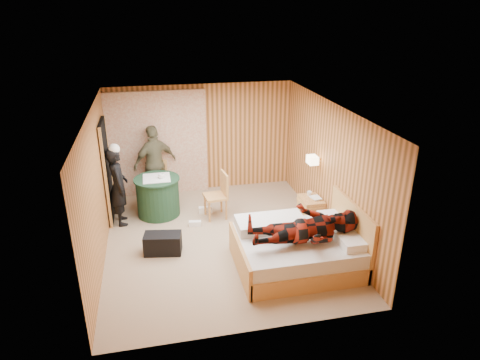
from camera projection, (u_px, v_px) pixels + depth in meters
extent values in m
cube|color=tan|center=(221.00, 239.00, 8.09)|extent=(4.20, 5.00, 0.01)
cube|color=silver|center=(218.00, 109.00, 7.13)|extent=(4.20, 5.00, 0.01)
cube|color=#D38951|center=(202.00, 138.00, 9.87)|extent=(4.20, 0.02, 2.50)
cube|color=#D38951|center=(97.00, 188.00, 7.21)|extent=(0.02, 5.00, 2.50)
cube|color=#D38951|center=(330.00, 170.00, 8.02)|extent=(0.02, 5.00, 2.50)
cube|color=beige|center=(158.00, 144.00, 9.63)|extent=(2.20, 0.08, 2.40)
cube|color=black|center=(107.00, 171.00, 8.56)|extent=(0.06, 0.90, 2.05)
cylinder|color=gold|center=(316.00, 160.00, 8.39)|extent=(0.18, 0.04, 0.04)
cube|color=#FFE6B2|center=(312.00, 160.00, 8.37)|extent=(0.18, 0.24, 0.16)
cube|color=#E8B55F|center=(296.00, 258.00, 7.23)|extent=(1.96, 1.57, 0.29)
cube|color=silver|center=(297.00, 244.00, 7.13)|extent=(1.90, 1.51, 0.24)
cube|color=#E8B55F|center=(240.00, 259.00, 6.99)|extent=(0.06, 1.57, 0.55)
cube|color=#E8B55F|center=(351.00, 232.00, 7.27)|extent=(0.06, 1.57, 1.08)
cube|color=white|center=(350.00, 241.00, 6.87)|extent=(0.37, 0.54, 0.14)
cube|color=white|center=(332.00, 220.00, 7.54)|extent=(0.37, 0.54, 0.14)
cube|color=silver|center=(270.00, 223.00, 7.38)|extent=(1.17, 0.59, 0.18)
cube|color=#E8B55F|center=(310.00, 211.00, 8.60)|extent=(0.40, 0.55, 0.55)
cube|color=#E8B55F|center=(311.00, 203.00, 8.53)|extent=(0.42, 0.57, 0.03)
cylinder|color=#1D402A|center=(158.00, 197.00, 8.92)|extent=(0.87, 0.87, 0.80)
cylinder|color=#1D402A|center=(157.00, 179.00, 8.76)|extent=(0.94, 0.94, 0.03)
cube|color=white|center=(157.00, 178.00, 8.75)|extent=(0.69, 0.69, 0.01)
cube|color=#E8B55F|center=(157.00, 183.00, 9.49)|extent=(0.52, 0.52, 0.05)
cube|color=#E8B55F|center=(158.00, 169.00, 9.57)|extent=(0.42, 0.15, 0.46)
cylinder|color=#E8B55F|center=(148.00, 195.00, 9.43)|extent=(0.04, 0.04, 0.43)
cylinder|color=#E8B55F|center=(167.00, 190.00, 9.73)|extent=(0.04, 0.04, 0.43)
cube|color=#E8B55F|center=(215.00, 196.00, 8.77)|extent=(0.49, 0.49, 0.05)
cube|color=#E8B55F|center=(224.00, 183.00, 8.73)|extent=(0.09, 0.44, 0.48)
cylinder|color=#E8B55F|center=(205.00, 205.00, 8.97)|extent=(0.04, 0.04, 0.45)
cylinder|color=#E8B55F|center=(226.00, 210.00, 8.76)|extent=(0.04, 0.04, 0.45)
cube|color=black|center=(163.00, 243.00, 7.61)|extent=(0.70, 0.45, 0.37)
cube|color=white|center=(206.00, 210.00, 9.11)|extent=(0.29, 0.14, 0.13)
cube|color=white|center=(195.00, 224.00, 8.56)|extent=(0.25, 0.13, 0.11)
imported|color=black|center=(118.00, 186.00, 8.42)|extent=(0.46, 0.63, 1.60)
imported|color=brown|center=(155.00, 163.00, 9.45)|extent=(1.09, 0.81, 1.72)
imported|color=maroon|center=(306.00, 220.00, 6.75)|extent=(0.86, 0.67, 1.77)
imported|color=white|center=(312.00, 199.00, 8.45)|extent=(0.21, 0.25, 0.02)
imported|color=white|center=(312.00, 198.00, 8.44)|extent=(0.18, 0.24, 0.02)
imported|color=white|center=(309.00, 194.00, 8.60)|extent=(0.12, 0.12, 0.09)
imported|color=white|center=(161.00, 176.00, 8.71)|extent=(0.15, 0.15, 0.10)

